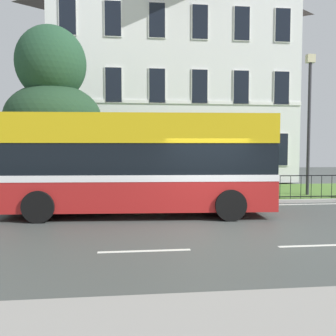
{
  "coord_description": "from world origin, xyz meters",
  "views": [
    {
      "loc": [
        -2.25,
        -9.07,
        2.22
      ],
      "look_at": [
        -0.75,
        5.33,
        1.36
      ],
      "focal_mm": 36.71,
      "sensor_mm": 36.0,
      "label": 1
    }
  ],
  "objects_px": {
    "evergreen_tree": "(55,134)",
    "single_decker_bus": "(138,163)",
    "street_lamp_post": "(309,114)",
    "georgian_townhouse": "(170,82)"
  },
  "relations": [
    {
      "from": "evergreen_tree",
      "to": "single_decker_bus",
      "type": "bearing_deg",
      "value": -49.62
    },
    {
      "from": "street_lamp_post",
      "to": "single_decker_bus",
      "type": "bearing_deg",
      "value": -157.99
    },
    {
      "from": "georgian_townhouse",
      "to": "single_decker_bus",
      "type": "relative_size",
      "value": 1.69
    },
    {
      "from": "georgian_townhouse",
      "to": "street_lamp_post",
      "type": "bearing_deg",
      "value": -62.38
    },
    {
      "from": "georgian_townhouse",
      "to": "single_decker_bus",
      "type": "distance_m",
      "value": 14.1
    },
    {
      "from": "georgian_townhouse",
      "to": "single_decker_bus",
      "type": "xyz_separation_m",
      "value": [
        -2.48,
        -12.88,
        -5.17
      ]
    },
    {
      "from": "evergreen_tree",
      "to": "single_decker_bus",
      "type": "distance_m",
      "value": 5.62
    },
    {
      "from": "evergreen_tree",
      "to": "georgian_townhouse",
      "type": "bearing_deg",
      "value": 55.15
    },
    {
      "from": "georgian_townhouse",
      "to": "single_decker_bus",
      "type": "bearing_deg",
      "value": -100.91
    },
    {
      "from": "evergreen_tree",
      "to": "street_lamp_post",
      "type": "distance_m",
      "value": 11.27
    }
  ]
}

